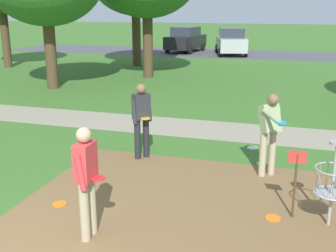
% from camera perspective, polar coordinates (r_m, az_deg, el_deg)
% --- Properties ---
extents(dirt_tee_pad, '(6.64, 4.81, 0.01)m').
position_cam_1_polar(dirt_tee_pad, '(7.19, 6.12, -11.68)').
color(dirt_tee_pad, brown).
rests_on(dirt_tee_pad, ground).
extents(disc_golf_basket, '(0.98, 0.58, 1.39)m').
position_cam_1_polar(disc_golf_basket, '(6.95, 21.11, -6.91)').
color(disc_golf_basket, '#9E9EA3').
rests_on(disc_golf_basket, ground).
extents(player_foreground_watching, '(0.40, 0.47, 1.71)m').
position_cam_1_polar(player_foreground_watching, '(6.18, -11.08, -6.82)').
color(player_foreground_watching, tan).
rests_on(player_foreground_watching, ground).
extents(player_waiting_left, '(0.45, 0.46, 1.71)m').
position_cam_1_polar(player_waiting_left, '(9.29, -3.64, 1.27)').
color(player_waiting_left, '#232328').
rests_on(player_waiting_left, ground).
extents(player_waiting_right, '(0.60, 1.13, 1.71)m').
position_cam_1_polar(player_waiting_right, '(8.52, 13.70, -0.43)').
color(player_waiting_right, tan).
rests_on(player_waiting_right, ground).
extents(frisbee_near_basket, '(0.25, 0.25, 0.02)m').
position_cam_1_polar(frisbee_near_basket, '(10.39, 11.45, -2.92)').
color(frisbee_near_basket, white).
rests_on(frisbee_near_basket, ground).
extents(frisbee_by_tee, '(0.26, 0.26, 0.02)m').
position_cam_1_polar(frisbee_by_tee, '(7.18, 14.12, -12.09)').
color(frisbee_by_tee, orange).
rests_on(frisbee_by_tee, ground).
extents(frisbee_mid_grass, '(0.25, 0.25, 0.02)m').
position_cam_1_polar(frisbee_mid_grass, '(7.66, -14.60, -10.26)').
color(frisbee_mid_grass, orange).
rests_on(frisbee_mid_grass, ground).
extents(parking_lot_strip, '(36.00, 6.00, 0.01)m').
position_cam_1_polar(parking_lot_strip, '(30.84, 10.15, 9.65)').
color(parking_lot_strip, '#4C4C51').
rests_on(parking_lot_strip, ground).
extents(parked_car_leftmost, '(2.39, 4.40, 1.84)m').
position_cam_1_polar(parked_car_leftmost, '(31.80, 2.43, 11.73)').
color(parked_car_leftmost, black).
rests_on(parked_car_leftmost, ground).
extents(parked_car_center_left, '(2.80, 4.52, 1.84)m').
position_cam_1_polar(parked_car_center_left, '(30.28, 8.60, 11.35)').
color(parked_car_center_left, '#B2B7BC').
rests_on(parked_car_center_left, ground).
extents(gravel_path, '(40.00, 1.81, 0.00)m').
position_cam_1_polar(gravel_path, '(12.11, -1.07, 0.10)').
color(gravel_path, gray).
rests_on(gravel_path, ground).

